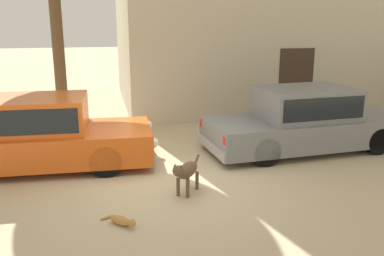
{
  "coord_description": "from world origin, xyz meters",
  "views": [
    {
      "loc": [
        -1.07,
        -7.34,
        2.92
      ],
      "look_at": [
        0.62,
        0.2,
        0.9
      ],
      "focal_mm": 38.93,
      "sensor_mm": 36.0,
      "label": 1
    }
  ],
  "objects": [
    {
      "name": "stray_cat",
      "position": [
        -0.86,
        -1.71,
        0.07
      ],
      "size": [
        0.5,
        0.51,
        0.16
      ],
      "rotation": [
        0.0,
        0.0,
        5.46
      ],
      "color": "#B77F3D",
      "rests_on": "ground_plane"
    },
    {
      "name": "parked_sedan_second",
      "position": [
        3.47,
        1.1,
        0.71
      ],
      "size": [
        4.8,
        2.06,
        1.44
      ],
      "rotation": [
        0.0,
        0.0,
        0.07
      ],
      "color": "slate",
      "rests_on": "ground_plane"
    },
    {
      "name": "apartment_block",
      "position": [
        6.82,
        7.49,
        3.62
      ],
      "size": [
        14.11,
        6.72,
        7.25
      ],
      "color": "#BCB299",
      "rests_on": "ground_plane"
    },
    {
      "name": "ground_plane",
      "position": [
        0.0,
        0.0,
        0.0
      ],
      "size": [
        80.0,
        80.0,
        0.0
      ],
      "primitive_type": "plane",
      "color": "tan"
    },
    {
      "name": "parked_sedan_nearest",
      "position": [
        -2.39,
        1.19,
        0.71
      ],
      "size": [
        4.81,
        1.97,
        1.44
      ],
      "rotation": [
        0.0,
        0.0,
        -0.04
      ],
      "color": "#D15619",
      "rests_on": "ground_plane"
    },
    {
      "name": "stray_dog_spotted",
      "position": [
        0.29,
        -0.8,
        0.41
      ],
      "size": [
        0.66,
        0.84,
        0.65
      ],
      "rotation": [
        0.0,
        0.0,
        4.07
      ],
      "color": "brown",
      "rests_on": "ground_plane"
    }
  ]
}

